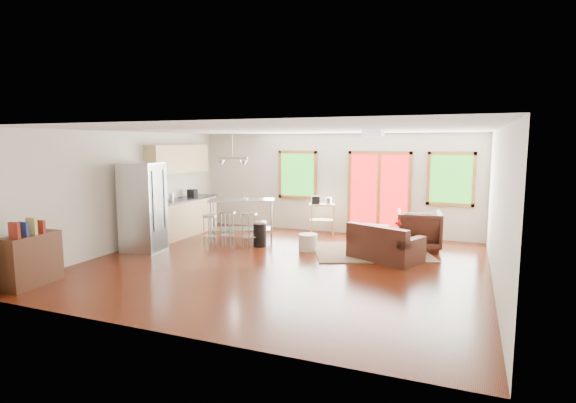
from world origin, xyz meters
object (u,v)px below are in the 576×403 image
at_px(loveseat, 384,246).
at_px(island, 242,212).
at_px(rug, 371,252).
at_px(kitchen_cart, 321,208).
at_px(armchair, 419,228).
at_px(ottoman, 373,235).
at_px(refrigerator, 143,207).
at_px(coffee_table, 385,238).

relative_size(loveseat, island, 0.93).
distance_m(rug, kitchen_cart, 2.25).
distance_m(rug, armchair, 1.24).
distance_m(loveseat, island, 3.65).
relative_size(loveseat, ottoman, 2.49).
bearing_deg(kitchen_cart, ottoman, -21.24).
bearing_deg(kitchen_cart, rug, -42.02).
relative_size(armchair, island, 0.56).
relative_size(armchair, refrigerator, 0.50).
bearing_deg(coffee_table, ottoman, 117.04).
xyz_separation_m(refrigerator, kitchen_cart, (3.06, 3.13, -0.28)).
bearing_deg(loveseat, armchair, 91.09).
distance_m(loveseat, coffee_table, 0.63).
xyz_separation_m(rug, kitchen_cart, (-1.59, 1.44, 0.67)).
relative_size(island, kitchen_cart, 1.70).
xyz_separation_m(refrigerator, island, (1.47, 1.79, -0.28)).
distance_m(ottoman, island, 3.19).
distance_m(coffee_table, ottoman, 0.93).
distance_m(coffee_table, kitchen_cart, 2.37).
relative_size(loveseat, refrigerator, 0.82).
bearing_deg(island, coffee_table, -0.79).
height_order(coffee_table, island, island).
distance_m(rug, refrigerator, 5.05).
relative_size(rug, refrigerator, 1.25).
bearing_deg(ottoman, island, -165.84).
bearing_deg(coffee_table, island, 179.21).
relative_size(coffee_table, kitchen_cart, 1.02).
relative_size(rug, ottoman, 3.80).
relative_size(ottoman, kitchen_cart, 0.63).
distance_m(coffee_table, refrigerator, 5.29).
bearing_deg(ottoman, refrigerator, -150.54).
xyz_separation_m(coffee_table, armchair, (0.62, 0.65, 0.14)).
distance_m(coffee_table, island, 3.50).
xyz_separation_m(rug, loveseat, (0.38, -0.58, 0.28)).
bearing_deg(refrigerator, kitchen_cart, 36.86).
relative_size(coffee_table, island, 0.60).
xyz_separation_m(coffee_table, ottoman, (-0.42, 0.82, -0.13)).
relative_size(coffee_table, refrigerator, 0.53).
height_order(rug, kitchen_cart, kitchen_cart).
relative_size(armchair, ottoman, 1.51).
xyz_separation_m(rug, coffee_table, (0.29, 0.05, 0.33)).
distance_m(refrigerator, kitchen_cart, 4.39).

